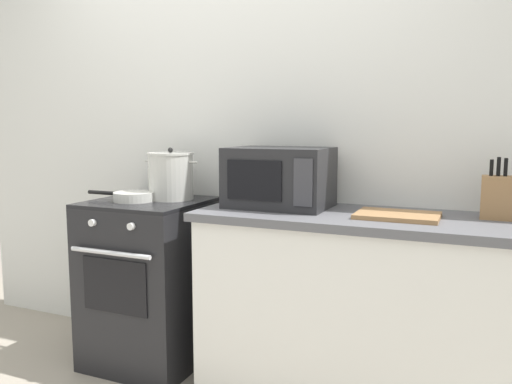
% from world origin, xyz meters
% --- Properties ---
extents(back_wall, '(4.40, 0.10, 2.50)m').
position_xyz_m(back_wall, '(0.30, 0.97, 1.25)').
color(back_wall, silver).
rests_on(back_wall, ground_plane).
extents(lower_cabinet_right, '(1.64, 0.56, 0.88)m').
position_xyz_m(lower_cabinet_right, '(0.90, 0.62, 0.44)').
color(lower_cabinet_right, white).
rests_on(lower_cabinet_right, ground_plane).
extents(countertop_right, '(1.70, 0.60, 0.04)m').
position_xyz_m(countertop_right, '(0.90, 0.62, 0.90)').
color(countertop_right, '#59595E').
rests_on(countertop_right, lower_cabinet_right).
extents(stove, '(0.60, 0.64, 0.92)m').
position_xyz_m(stove, '(-0.35, 0.60, 0.46)').
color(stove, black).
rests_on(stove, ground_plane).
extents(stock_pot, '(0.34, 0.25, 0.29)m').
position_xyz_m(stock_pot, '(-0.26, 0.69, 1.05)').
color(stock_pot, silver).
rests_on(stock_pot, stove).
extents(frying_pan, '(0.43, 0.23, 0.05)m').
position_xyz_m(frying_pan, '(-0.41, 0.55, 0.95)').
color(frying_pan, silver).
rests_on(frying_pan, stove).
extents(microwave, '(0.50, 0.37, 0.30)m').
position_xyz_m(microwave, '(0.40, 0.68, 1.07)').
color(microwave, '#232326').
rests_on(microwave, countertop_right).
extents(cutting_board, '(0.36, 0.26, 0.02)m').
position_xyz_m(cutting_board, '(0.99, 0.60, 0.93)').
color(cutting_board, '#997047').
rests_on(cutting_board, countertop_right).
extents(knife_block, '(0.13, 0.10, 0.27)m').
position_xyz_m(knife_block, '(1.39, 0.74, 1.02)').
color(knife_block, '#997047').
rests_on(knife_block, countertop_right).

